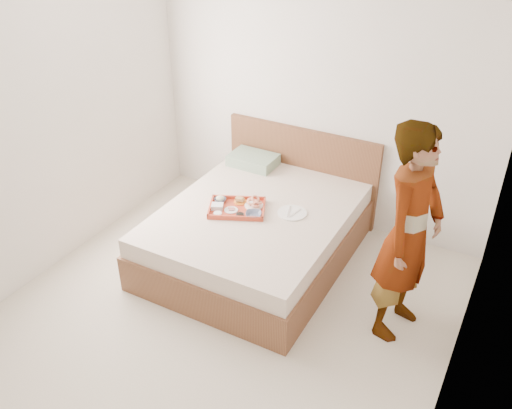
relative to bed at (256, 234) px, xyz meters
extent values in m
cube|color=beige|center=(0.15, -1.00, -0.27)|extent=(3.50, 4.00, 0.01)
cube|color=silver|center=(0.15, 1.00, 1.04)|extent=(3.50, 0.01, 2.60)
cube|color=silver|center=(-1.60, -1.00, 1.04)|extent=(0.01, 4.00, 2.60)
cube|color=silver|center=(1.90, -1.00, 1.04)|extent=(0.01, 4.00, 2.60)
cube|color=brown|center=(0.00, 0.00, 0.00)|extent=(1.65, 2.00, 0.53)
cube|color=brown|center=(0.00, 0.97, 0.21)|extent=(1.65, 0.06, 0.95)
cube|color=gray|center=(-0.45, 0.76, 0.32)|extent=(0.48, 0.33, 0.11)
cube|color=#C0452C|center=(-0.15, -0.09, 0.29)|extent=(0.60, 0.54, 0.05)
cylinder|color=white|center=(-0.04, 0.02, 0.28)|extent=(0.23, 0.23, 0.01)
imported|color=#172542|center=(0.04, -0.13, 0.30)|extent=(0.19, 0.19, 0.03)
cylinder|color=black|center=(-0.06, -0.19, 0.29)|extent=(0.10, 0.10, 0.03)
cylinder|color=white|center=(-0.18, -0.14, 0.28)|extent=(0.16, 0.16, 0.01)
cylinder|color=orange|center=(-0.18, 0.02, 0.28)|extent=(0.16, 0.16, 0.01)
imported|color=#172542|center=(-0.35, -0.06, 0.30)|extent=(0.14, 0.14, 0.03)
cube|color=silver|center=(-0.30, -0.18, 0.30)|extent=(0.13, 0.12, 0.05)
cylinder|color=white|center=(-0.24, -0.27, 0.29)|extent=(0.10, 0.10, 0.03)
cylinder|color=white|center=(0.31, 0.09, 0.27)|extent=(0.27, 0.27, 0.01)
imported|color=beige|center=(1.41, -0.25, 0.61)|extent=(0.54, 0.71, 1.75)
camera|label=1|loc=(2.00, -3.66, 2.85)|focal=38.17mm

